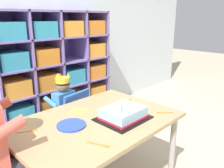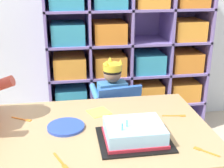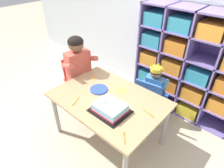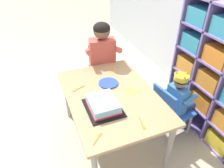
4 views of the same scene
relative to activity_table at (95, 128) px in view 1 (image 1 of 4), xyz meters
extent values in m
cube|color=silver|center=(0.00, 1.37, 0.85)|extent=(6.80, 0.10, 2.80)
cube|color=#7F6BB2|center=(0.38, 1.30, 0.15)|extent=(1.38, 0.01, 1.40)
cube|color=#7F6BB2|center=(0.04, 1.11, 0.15)|extent=(0.02, 0.39, 1.40)
cube|color=#7F6BB2|center=(0.38, 1.11, 0.15)|extent=(0.02, 0.39, 1.40)
cube|color=#7F6BB2|center=(0.72, 1.11, 0.15)|extent=(0.02, 0.39, 1.40)
cube|color=#7F6BB2|center=(1.06, 1.11, 0.15)|extent=(0.02, 0.39, 1.40)
cube|color=#7F6BB2|center=(0.38, 1.11, -0.54)|extent=(1.38, 0.39, 0.02)
cube|color=#7F6BB2|center=(0.38, 1.11, -0.26)|extent=(1.38, 0.39, 0.02)
cube|color=#7F6BB2|center=(0.38, 1.11, 0.01)|extent=(1.38, 0.39, 0.02)
cube|color=#7F6BB2|center=(0.38, 1.11, 0.29)|extent=(1.38, 0.39, 0.02)
cube|color=#7F6BB2|center=(0.38, 1.11, 0.57)|extent=(1.38, 0.39, 0.02)
cube|color=#7F6BB2|center=(0.38, 1.11, 0.84)|extent=(1.38, 0.39, 0.02)
cube|color=orange|center=(-0.14, 1.09, -0.45)|extent=(0.26, 0.31, 0.17)
cube|color=yellow|center=(0.55, 1.09, -0.45)|extent=(0.26, 0.31, 0.17)
cube|color=teal|center=(-0.14, 1.09, -0.17)|extent=(0.26, 0.31, 0.17)
cube|color=orange|center=(0.21, 1.09, -0.17)|extent=(0.26, 0.31, 0.17)
cube|color=orange|center=(0.55, 1.09, -0.17)|extent=(0.26, 0.31, 0.17)
cube|color=orange|center=(0.89, 1.09, -0.17)|extent=(0.26, 0.31, 0.17)
cube|color=orange|center=(-0.14, 1.09, 0.11)|extent=(0.26, 0.31, 0.17)
cube|color=orange|center=(0.21, 1.09, 0.11)|extent=(0.26, 0.31, 0.17)
cube|color=teal|center=(0.55, 1.09, 0.11)|extent=(0.26, 0.31, 0.17)
cube|color=orange|center=(0.89, 1.09, 0.11)|extent=(0.26, 0.31, 0.17)
cube|color=teal|center=(-0.14, 1.09, 0.38)|extent=(0.26, 0.31, 0.17)
cube|color=orange|center=(0.21, 1.09, 0.38)|extent=(0.26, 0.31, 0.17)
cube|color=orange|center=(0.89, 1.09, 0.38)|extent=(0.26, 0.31, 0.17)
cube|color=teal|center=(-0.14, 1.09, 0.66)|extent=(0.26, 0.31, 0.17)
cube|color=teal|center=(0.21, 1.09, 0.66)|extent=(0.26, 0.31, 0.17)
cube|color=orange|center=(0.55, 1.09, 0.66)|extent=(0.26, 0.31, 0.17)
cube|color=orange|center=(0.89, 1.09, 0.66)|extent=(0.26, 0.31, 0.17)
cube|color=tan|center=(0.00, 0.00, 0.05)|extent=(1.18, 0.83, 0.03)
cylinder|color=#9E9993|center=(0.53, -0.35, -0.26)|extent=(0.05, 0.05, 0.59)
cylinder|color=#9E9993|center=(0.53, 0.35, -0.26)|extent=(0.05, 0.05, 0.59)
cube|color=blue|center=(0.17, 0.64, -0.21)|extent=(0.38, 0.38, 0.03)
cube|color=blue|center=(0.19, 0.49, -0.04)|extent=(0.32, 0.11, 0.32)
cylinder|color=gray|center=(0.29, 0.80, -0.39)|extent=(0.02, 0.02, 0.32)
cylinder|color=gray|center=(0.01, 0.76, -0.39)|extent=(0.02, 0.02, 0.32)
cylinder|color=gray|center=(0.33, 0.53, -0.39)|extent=(0.02, 0.02, 0.32)
cylinder|color=gray|center=(0.05, 0.49, -0.39)|extent=(0.02, 0.02, 0.32)
cube|color=#3D7FBC|center=(0.17, 0.65, -0.06)|extent=(0.22, 0.14, 0.29)
sphere|color=#997051|center=(0.17, 0.65, 0.16)|extent=(0.13, 0.13, 0.13)
ellipsoid|color=black|center=(0.17, 0.65, 0.18)|extent=(0.14, 0.14, 0.10)
cylinder|color=yellow|center=(0.17, 0.65, 0.21)|extent=(0.14, 0.14, 0.05)
cone|color=yellow|center=(0.16, 0.71, 0.25)|extent=(0.04, 0.04, 0.04)
cone|color=yellow|center=(0.22, 0.64, 0.25)|extent=(0.04, 0.04, 0.04)
cone|color=yellow|center=(0.12, 0.62, 0.25)|extent=(0.04, 0.04, 0.04)
cylinder|color=navy|center=(0.21, 0.77, -0.18)|extent=(0.10, 0.22, 0.07)
cylinder|color=navy|center=(0.09, 0.75, -0.18)|extent=(0.10, 0.22, 0.07)
cylinder|color=navy|center=(0.20, 0.87, -0.38)|extent=(0.06, 0.06, 0.34)
cylinder|color=navy|center=(0.07, 0.85, -0.38)|extent=(0.06, 0.06, 0.34)
cylinder|color=#3D7FBC|center=(0.29, 0.71, 0.01)|extent=(0.07, 0.18, 0.10)
cylinder|color=#3D7FBC|center=(0.04, 0.68, 0.01)|extent=(0.07, 0.18, 0.10)
cylinder|color=#33333D|center=(-0.54, 0.04, -0.05)|extent=(0.31, 0.15, 0.10)
cylinder|color=#33333D|center=(-0.51, 0.21, -0.05)|extent=(0.31, 0.15, 0.10)
cylinder|color=#D15647|center=(-0.65, -0.03, 0.23)|extent=(0.25, 0.11, 0.14)
cube|color=black|center=(0.15, -0.14, 0.07)|extent=(0.36, 0.30, 0.01)
cube|color=#9ED1EF|center=(0.15, -0.14, 0.12)|extent=(0.28, 0.23, 0.08)
cube|color=red|center=(0.15, -0.14, 0.08)|extent=(0.30, 0.25, 0.02)
cylinder|color=#4CB2E5|center=(0.11, -0.16, 0.17)|extent=(0.01, 0.01, 0.04)
cylinder|color=#4CB2E5|center=(0.08, -0.19, 0.17)|extent=(0.01, 0.01, 0.04)
cylinder|color=blue|center=(-0.18, 0.04, 0.07)|extent=(0.20, 0.20, 0.01)
cube|color=#F4DB4C|center=(0.02, 0.20, 0.07)|extent=(0.15, 0.15, 0.00)
cube|color=orange|center=(-0.22, -0.25, 0.07)|extent=(0.05, 0.10, 0.00)
cube|color=orange|center=(-0.19, -0.32, 0.07)|extent=(0.03, 0.04, 0.00)
cube|color=orange|center=(0.42, 0.09, 0.07)|extent=(0.10, 0.03, 0.00)
cube|color=orange|center=(0.49, 0.08, 0.07)|extent=(0.04, 0.03, 0.00)
cube|color=orange|center=(0.48, -0.31, 0.07)|extent=(0.07, 0.07, 0.00)
cube|color=orange|center=(0.43, -0.27, 0.07)|extent=(0.04, 0.04, 0.00)
cube|color=orange|center=(-0.45, 0.19, 0.07)|extent=(0.08, 0.05, 0.00)
cube|color=orange|center=(-0.39, 0.16, 0.07)|extent=(0.04, 0.03, 0.00)
camera|label=1|loc=(-0.99, -1.15, 0.79)|focal=36.33mm
camera|label=2|loc=(-0.16, -1.44, 0.86)|focal=48.95mm
camera|label=3|loc=(1.11, -1.17, 1.35)|focal=30.96mm
camera|label=4|loc=(1.49, -0.59, 1.31)|focal=34.02mm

